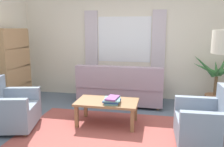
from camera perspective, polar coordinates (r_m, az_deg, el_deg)
ground_plane at (r=4.04m, az=-2.00°, el=-14.31°), size 6.24×6.24×0.00m
wall_back at (r=5.89m, az=3.07°, el=6.82°), size 5.32×0.12×2.60m
window_with_curtains at (r=5.80m, az=2.96°, el=8.24°), size 1.98×0.07×1.40m
area_rug at (r=4.04m, az=-2.00°, el=-14.23°), size 2.78×1.95×0.01m
couch at (r=5.37m, az=2.08°, el=-3.68°), size 1.90×0.82×0.92m
armchair_left at (r=4.48m, az=-24.00°, el=-7.84°), size 1.00×1.01×0.88m
armchair_right at (r=3.80m, az=22.50°, el=-11.06°), size 0.84×0.86×0.88m
coffee_table at (r=4.26m, az=-1.20°, el=-7.41°), size 1.10×0.64×0.44m
book_stack_on_table at (r=4.12m, az=0.02°, el=-6.48°), size 0.32×0.36×0.11m
potted_plant at (r=5.60m, az=23.79°, el=-2.63°), size 1.16×1.02×1.18m
bookshelf at (r=5.77m, az=-22.48°, el=1.84°), size 0.30×0.94×1.72m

